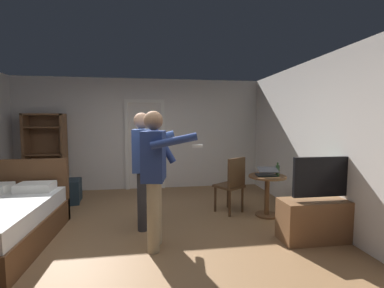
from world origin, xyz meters
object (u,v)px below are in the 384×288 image
laptop (267,173)px  suitcase_dark (66,190)px  side_table (267,189)px  suitcase_small (62,193)px  person_striped_shirt (143,161)px  bottle_on_table (278,170)px  wooden_chair (232,183)px  person_blue_shirt (155,170)px  tv_flatscreen (323,216)px  bookshelf (46,151)px

laptop → suitcase_dark: laptop is taller
side_table → suitcase_small: size_ratio=1.15×
person_striped_shirt → side_table: bearing=4.5°
side_table → bottle_on_table: (0.14, -0.08, 0.33)m
side_table → wooden_chair: size_ratio=0.71×
person_blue_shirt → suitcase_dark: size_ratio=3.12×
laptop → bottle_on_table: bearing=-11.9°
side_table → suitcase_small: side_table is taller
tv_flatscreen → person_blue_shirt: (-2.26, 0.11, 0.67)m
side_table → wooden_chair: bearing=157.5°
tv_flatscreen → person_striped_shirt: 2.65m
person_blue_shirt → person_striped_shirt: bearing=104.2°
side_table → person_striped_shirt: 2.14m
bookshelf → person_blue_shirt: size_ratio=1.02×
person_blue_shirt → person_striped_shirt: (-0.18, 0.69, 0.01)m
tv_flatscreen → side_table: tv_flatscreen is taller
bottle_on_table → person_striped_shirt: size_ratio=0.13×
bottle_on_table → suitcase_small: (-3.81, 1.24, -0.57)m
laptop → wooden_chair: wooden_chair is taller
laptop → person_striped_shirt: (-2.03, -0.12, 0.27)m
tv_flatscreen → laptop: size_ratio=3.20×
bookshelf → laptop: 4.70m
bookshelf → laptop: bearing=-26.0°
laptop → bottle_on_table: (0.18, -0.04, 0.05)m
bottle_on_table → suitcase_dark: size_ratio=0.41×
bookshelf → person_striped_shirt: bookshelf is taller
bottle_on_table → suitcase_small: bottle_on_table is taller
person_blue_shirt → side_table: bearing=24.4°
bottle_on_table → laptop: bearing=168.1°
side_table → suitcase_dark: size_ratio=1.25×
bottle_on_table → tv_flatscreen: bearing=-75.4°
person_striped_shirt → bookshelf: bearing=135.2°
person_blue_shirt → suitcase_dark: 2.95m
tv_flatscreen → person_blue_shirt: bearing=177.2°
side_table → bottle_on_table: size_ratio=3.03×
side_table → person_blue_shirt: person_blue_shirt is taller
laptop → suitcase_small: (-3.63, 1.21, -0.52)m
tv_flatscreen → side_table: size_ratio=1.70×
side_table → person_blue_shirt: (-1.89, -0.86, 0.54)m
side_table → bookshelf: bearing=154.6°
tv_flatscreen → person_striped_shirt: (-2.43, 0.80, 0.69)m
side_table → wooden_chair: wooden_chair is taller
bottle_on_table → person_striped_shirt: 2.22m
wooden_chair → person_blue_shirt: bearing=-141.1°
tv_flatscreen → laptop: tv_flatscreen is taller
wooden_chair → suitcase_dark: size_ratio=1.77×
side_table → wooden_chair: (-0.55, 0.23, 0.07)m
tv_flatscreen → suitcase_dark: tv_flatscreen is taller
side_table → suitcase_small: (-3.67, 1.16, -0.24)m
suitcase_small → wooden_chair: bearing=-28.7°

